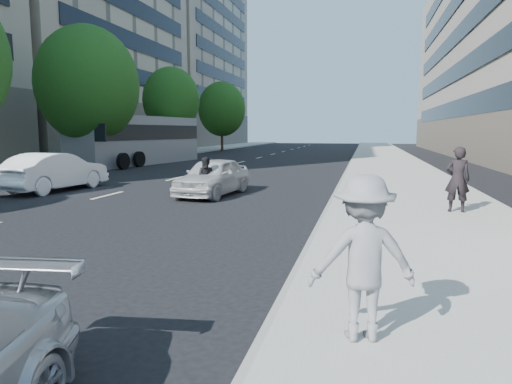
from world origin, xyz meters
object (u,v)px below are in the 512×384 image
(motorcycle, at_px, (207,180))
(bus, at_px, (140,140))
(jogger, at_px, (363,258))
(white_sedan_mid, at_px, (55,172))
(pedestrian_woman, at_px, (457,179))
(white_sedan_near, at_px, (213,176))

(motorcycle, distance_m, bus, 17.79)
(jogger, height_order, white_sedan_mid, jogger)
(white_sedan_mid, relative_size, motorcycle, 2.18)
(white_sedan_mid, bearing_deg, pedestrian_woman, 177.03)
(jogger, bearing_deg, white_sedan_near, -77.84)
(jogger, bearing_deg, bus, -71.96)
(white_sedan_mid, distance_m, motorcycle, 6.46)
(bus, bearing_deg, white_sedan_mid, -67.25)
(white_sedan_mid, relative_size, bus, 0.36)
(white_sedan_mid, xyz_separation_m, bus, (-3.71, 13.96, 0.90))
(jogger, distance_m, pedestrian_woman, 8.62)
(bus, bearing_deg, jogger, -50.05)
(white_sedan_near, xyz_separation_m, motorcycle, (0.09, -0.87, -0.04))
(pedestrian_woman, height_order, bus, bus)
(white_sedan_mid, distance_m, bus, 14.47)
(jogger, bearing_deg, pedestrian_woman, -120.13)
(jogger, height_order, bus, bus)
(pedestrian_woman, relative_size, white_sedan_near, 0.44)
(pedestrian_woman, bearing_deg, jogger, 75.71)
(pedestrian_woman, height_order, motorcycle, pedestrian_woman)
(pedestrian_woman, relative_size, bus, 0.14)
(bus, bearing_deg, motorcycle, -47.33)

